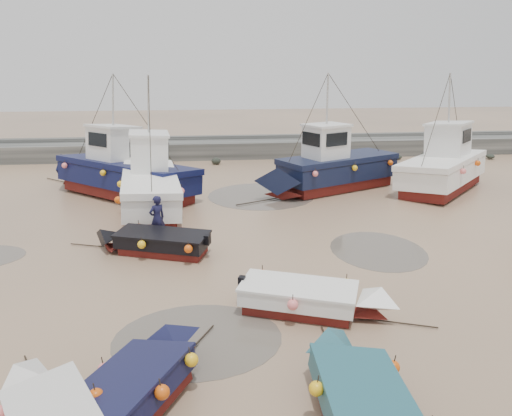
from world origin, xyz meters
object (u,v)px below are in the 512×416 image
at_px(cabin_boat_0, 117,171).
at_px(cabin_boat_3, 447,165).
at_px(cabin_boat_2, 330,166).
at_px(dinghy_2, 360,400).
at_px(dinghy_1, 130,391).
at_px(dinghy_5, 311,295).
at_px(dinghy_4, 153,239).
at_px(person, 158,241).
at_px(cabin_boat_1, 148,182).

distance_m(cabin_boat_0, cabin_boat_3, 17.85).
bearing_deg(cabin_boat_2, cabin_boat_0, 63.31).
distance_m(dinghy_2, cabin_boat_3, 20.60).
relative_size(dinghy_1, dinghy_5, 1.06).
height_order(dinghy_2, cabin_boat_3, cabin_boat_3).
xyz_separation_m(dinghy_1, dinghy_4, (-0.30, 8.92, 0.01)).
height_order(cabin_boat_3, person, cabin_boat_3).
bearing_deg(dinghy_1, dinghy_4, 119.83).
bearing_deg(cabin_boat_2, dinghy_4, 108.15).
height_order(cabin_boat_0, cabin_boat_3, same).
distance_m(cabin_boat_0, cabin_boat_2, 11.32).
bearing_deg(dinghy_2, cabin_boat_0, 113.94).
distance_m(dinghy_1, cabin_boat_3, 22.63).
relative_size(dinghy_1, cabin_boat_2, 0.60).
height_order(dinghy_5, cabin_boat_0, cabin_boat_0).
xyz_separation_m(cabin_boat_2, person, (-8.71, -7.09, -1.35)).
bearing_deg(cabin_boat_3, dinghy_1, -87.01).
relative_size(cabin_boat_1, person, 5.59).
relative_size(dinghy_1, dinghy_4, 1.03).
height_order(dinghy_1, cabin_boat_1, cabin_boat_1).
height_order(cabin_boat_0, person, cabin_boat_0).
relative_size(dinghy_1, cabin_boat_3, 0.70).
xyz_separation_m(dinghy_1, cabin_boat_3, (14.98, 16.94, 0.80)).
distance_m(dinghy_1, dinghy_5, 5.84).
relative_size(dinghy_5, cabin_boat_3, 0.66).
xyz_separation_m(dinghy_2, cabin_boat_0, (-7.32, 18.28, 0.76)).
relative_size(dinghy_4, cabin_boat_3, 0.68).
relative_size(cabin_boat_1, cabin_boat_3, 1.29).
xyz_separation_m(dinghy_1, dinghy_2, (4.46, -0.76, 0.00)).
bearing_deg(cabin_boat_1, dinghy_2, -77.13).
xyz_separation_m(dinghy_4, cabin_boat_1, (-0.69, 5.75, 0.78)).
xyz_separation_m(dinghy_5, person, (-4.74, 6.49, -0.56)).
relative_size(dinghy_5, cabin_boat_0, 0.57).
relative_size(dinghy_4, cabin_boat_0, 0.58).
xyz_separation_m(cabin_boat_0, cabin_boat_2, (11.32, -0.20, 0.04)).
xyz_separation_m(cabin_boat_0, cabin_boat_3, (17.84, -0.58, 0.05)).
relative_size(dinghy_4, person, 2.96).
xyz_separation_m(dinghy_4, cabin_boat_3, (15.28, 8.02, 0.80)).
bearing_deg(dinghy_5, cabin_boat_3, 162.74).
relative_size(dinghy_2, person, 3.25).
xyz_separation_m(dinghy_1, cabin_boat_2, (8.46, 17.32, 0.80)).
distance_m(dinghy_5, cabin_boat_1, 12.25).
distance_m(dinghy_1, person, 10.25).
relative_size(cabin_boat_1, cabin_boat_2, 1.09).
xyz_separation_m(dinghy_2, cabin_boat_1, (-5.45, 15.42, 0.79)).
bearing_deg(cabin_boat_3, person, -111.75).
bearing_deg(dinghy_1, dinghy_2, 18.27).
height_order(dinghy_4, person, dinghy_4).
bearing_deg(cabin_boat_0, cabin_boat_1, -105.16).
xyz_separation_m(dinghy_1, cabin_boat_1, (-0.99, 14.67, 0.79)).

